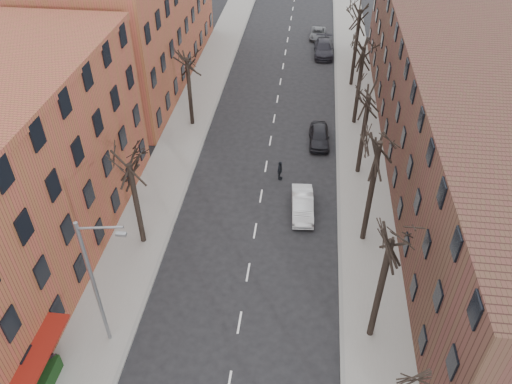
% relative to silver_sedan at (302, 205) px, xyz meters
% --- Properties ---
extents(sidewalk_left, '(4.00, 90.00, 0.15)m').
position_rel_silver_sedan_xyz_m(sidewalk_left, '(-11.25, 12.58, -0.65)').
color(sidewalk_left, gray).
rests_on(sidewalk_left, ground).
extents(sidewalk_right, '(4.00, 90.00, 0.15)m').
position_rel_silver_sedan_xyz_m(sidewalk_right, '(4.75, 12.58, -0.65)').
color(sidewalk_right, gray).
rests_on(sidewalk_right, ground).
extents(building_left_far, '(12.00, 28.00, 14.00)m').
position_rel_silver_sedan_xyz_m(building_left_far, '(-19.25, 21.58, 6.27)').
color(building_left_far, brown).
rests_on(building_left_far, ground).
extents(building_right, '(12.00, 50.00, 10.00)m').
position_rel_silver_sedan_xyz_m(building_right, '(12.75, 7.58, 4.27)').
color(building_right, '#462521').
rests_on(building_right, ground).
extents(tree_right_b, '(5.20, 5.20, 10.80)m').
position_rel_silver_sedan_xyz_m(tree_right_b, '(4.35, -10.42, -0.73)').
color(tree_right_b, black).
rests_on(tree_right_b, ground).
extents(tree_right_c, '(5.20, 5.20, 11.60)m').
position_rel_silver_sedan_xyz_m(tree_right_c, '(4.35, -2.42, -0.73)').
color(tree_right_c, black).
rests_on(tree_right_c, ground).
extents(tree_right_d, '(5.20, 5.20, 10.00)m').
position_rel_silver_sedan_xyz_m(tree_right_d, '(4.35, 5.58, -0.73)').
color(tree_right_d, black).
rests_on(tree_right_d, ground).
extents(tree_right_e, '(5.20, 5.20, 10.80)m').
position_rel_silver_sedan_xyz_m(tree_right_e, '(4.35, 13.58, -0.73)').
color(tree_right_e, black).
rests_on(tree_right_e, ground).
extents(tree_right_f, '(5.20, 5.20, 11.60)m').
position_rel_silver_sedan_xyz_m(tree_right_f, '(4.35, 21.58, -0.73)').
color(tree_right_f, black).
rests_on(tree_right_f, ground).
extents(tree_left_a, '(5.20, 5.20, 9.50)m').
position_rel_silver_sedan_xyz_m(tree_left_a, '(-10.85, -4.42, -0.73)').
color(tree_left_a, black).
rests_on(tree_left_a, ground).
extents(tree_left_b, '(5.20, 5.20, 9.50)m').
position_rel_silver_sedan_xyz_m(tree_left_b, '(-10.85, 11.58, -0.73)').
color(tree_left_b, black).
rests_on(tree_left_b, ground).
extents(streetlight, '(2.45, 0.22, 9.03)m').
position_rel_silver_sedan_xyz_m(streetlight, '(-10.28, -12.42, 4.29)').
color(streetlight, slate).
rests_on(streetlight, ground).
extents(silver_sedan, '(1.86, 4.52, 1.46)m').
position_rel_silver_sedan_xyz_m(silver_sedan, '(0.00, 0.00, 0.00)').
color(silver_sedan, silver).
rests_on(silver_sedan, ground).
extents(parked_car_near, '(1.93, 4.41, 1.48)m').
position_rel_silver_sedan_xyz_m(parked_car_near, '(1.09, 9.70, 0.01)').
color(parked_car_near, black).
rests_on(parked_car_near, ground).
extents(parked_car_mid, '(2.35, 5.49, 1.58)m').
position_rel_silver_sedan_xyz_m(parked_car_mid, '(1.32, 29.42, 0.06)').
color(parked_car_mid, black).
rests_on(parked_car_mid, ground).
extents(parked_car_far, '(2.11, 4.18, 1.13)m').
position_rel_silver_sedan_xyz_m(parked_car_far, '(0.55, 34.69, -0.16)').
color(parked_car_far, '#56585D').
rests_on(parked_car_far, ground).
extents(pedestrian_b, '(0.82, 0.66, 1.61)m').
position_rel_silver_sedan_xyz_m(pedestrian_b, '(-12.83, -14.50, 0.23)').
color(pedestrian_b, black).
rests_on(pedestrian_b, sidewalk_left).
extents(pedestrian_crossing, '(0.58, 1.05, 1.69)m').
position_rel_silver_sedan_xyz_m(pedestrian_crossing, '(-1.98, 3.95, 0.12)').
color(pedestrian_crossing, black).
rests_on(pedestrian_crossing, ground).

